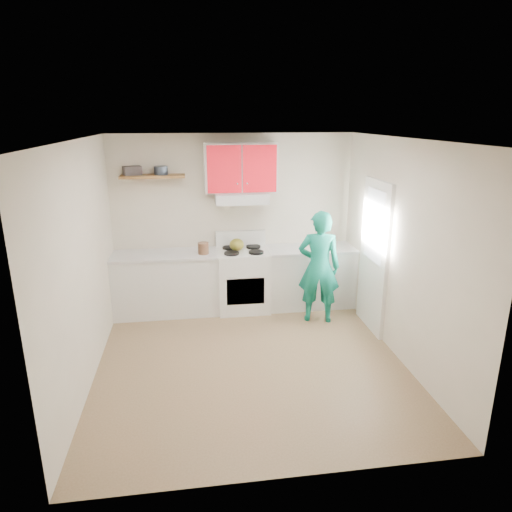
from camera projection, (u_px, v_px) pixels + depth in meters
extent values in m
plane|color=brown|center=(250.00, 360.00, 5.51)|extent=(3.80, 3.80, 0.00)
cube|color=white|center=(249.00, 139.00, 4.75)|extent=(3.60, 3.80, 0.04)
cube|color=beige|center=(234.00, 221.00, 6.93)|extent=(3.60, 0.04, 2.60)
cube|color=beige|center=(284.00, 334.00, 3.34)|extent=(3.60, 0.04, 2.60)
cube|color=beige|center=(84.00, 265.00, 4.89)|extent=(0.04, 3.80, 2.60)
cube|color=beige|center=(401.00, 251.00, 5.38)|extent=(0.04, 3.80, 2.60)
cube|color=white|center=(374.00, 257.00, 6.12)|extent=(0.05, 0.85, 2.05)
cube|color=white|center=(374.00, 226.00, 5.99)|extent=(0.01, 0.55, 0.95)
cube|color=silver|center=(167.00, 284.00, 6.75)|extent=(1.52, 0.60, 0.90)
cube|color=silver|center=(309.00, 277.00, 7.05)|extent=(1.32, 0.60, 0.90)
cube|color=white|center=(243.00, 280.00, 6.88)|extent=(0.76, 0.65, 0.92)
cube|color=silver|center=(241.00, 198.00, 6.62)|extent=(0.76, 0.44, 0.15)
cube|color=red|center=(241.00, 168.00, 6.55)|extent=(1.02, 0.33, 0.70)
cube|color=brown|center=(153.00, 176.00, 6.42)|extent=(0.90, 0.30, 0.04)
cube|color=#3D3637|center=(132.00, 171.00, 6.39)|extent=(0.28, 0.24, 0.12)
cylinder|color=#333D4C|center=(161.00, 170.00, 6.44)|extent=(0.22, 0.22, 0.12)
ellipsoid|color=olive|center=(237.00, 245.00, 6.74)|extent=(0.26, 0.26, 0.18)
cylinder|color=#523524|center=(203.00, 249.00, 6.58)|extent=(0.19, 0.19, 0.19)
cube|color=olive|center=(309.00, 250.00, 6.82)|extent=(0.35, 0.29, 0.02)
cube|color=red|center=(336.00, 249.00, 6.89)|extent=(0.34, 0.29, 0.01)
imported|color=#0D7862|center=(319.00, 267.00, 6.38)|extent=(0.66, 0.52, 1.61)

